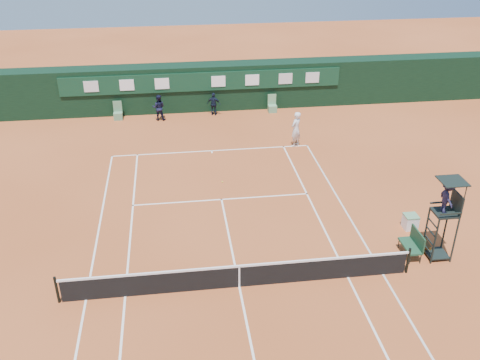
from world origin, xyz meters
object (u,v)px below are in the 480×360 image
Objects in this scene: cooler at (410,222)px; player at (296,129)px; player_bench at (414,243)px; tennis_net at (239,276)px; umpire_chair at (447,203)px.

cooler is 9.54m from player.
player_bench is at bearing 58.09° from player.
tennis_net is 3.77× the size of umpire_chair.
cooler is (0.72, 1.88, -0.27)m from player_bench.
cooler is (-0.19, 2.10, -2.13)m from umpire_chair.
player_bench is (7.06, 1.02, 0.09)m from tennis_net.
cooler is at bearing 20.49° from tennis_net.
cooler is (7.78, 2.91, -0.18)m from tennis_net.
cooler is at bearing 64.65° from player.
player reaches higher than player_bench.
player is (-2.98, 9.04, 0.70)m from cooler.
umpire_chair reaches higher than tennis_net.
tennis_net is at bearing -174.21° from umpire_chair.
player is at bearing 101.70° from player_bench.
player is at bearing 108.26° from cooler.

